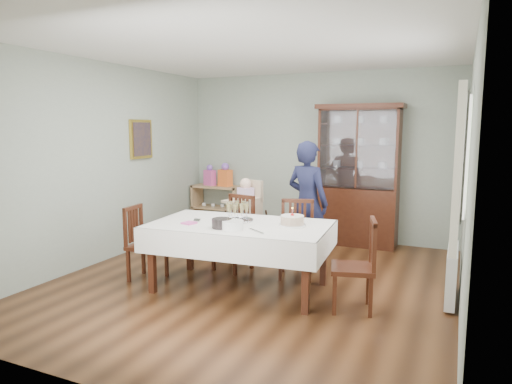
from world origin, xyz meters
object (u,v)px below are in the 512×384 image
Objects in this scene: chair_end_right at (354,283)px; chair_far_right at (296,254)px; high_chair at (246,225)px; birthday_cake at (292,221)px; gift_bag_pink at (210,176)px; woman at (307,203)px; chair_far_left at (234,248)px; dining_table at (240,256)px; china_cabinet at (358,173)px; chair_end_left at (146,258)px; champagne_tray at (238,215)px; sideboard at (217,208)px; gift_bag_orange at (225,176)px.

chair_far_right is at bearing -144.83° from chair_end_right.
high_chair is 1.63m from birthday_cake.
woman is at bearing -29.68° from gift_bag_pink.
chair_end_right is (1.71, -0.69, -0.01)m from chair_far_left.
chair_far_left is (-0.40, 0.62, -0.10)m from dining_table.
china_cabinet reaches higher than woman.
chair_end_left is 1.87m from birthday_cake.
chair_end_right is 0.56× the size of woman.
champagne_tray is 0.97× the size of gift_bag_pink.
sideboard is 3.35m from birthday_cake.
chair_end_left is (0.52, -2.72, -0.13)m from sideboard.
chair_far_right reaches higher than dining_table.
chair_far_right is 1.05× the size of chair_end_left.
gift_bag_pink reaches higher than chair_end_left.
dining_table is at bearing -53.93° from gift_bag_pink.
gift_bag_orange reaches higher than champagne_tray.
birthday_cake is (0.57, 0.14, 0.43)m from dining_table.
gift_bag_orange reaches higher than chair_far_left.
chair_far_right is 2.54× the size of gift_bag_pink.
sideboard is 0.95× the size of chair_far_left.
chair_far_right is 2.61× the size of champagne_tray.
champagne_tray reaches higher than chair_far_left.
china_cabinet is 2.44× the size of chair_end_left.
high_chair is (-0.92, 0.01, -0.39)m from woman.
chair_far_right is 1.82m from chair_end_left.
gift_bag_orange is at bearing 132.08° from chair_far_left.
gift_bag_orange reaches higher than sideboard.
sideboard is (-2.50, 0.02, -0.72)m from china_cabinet.
high_chair is at bearing 112.75° from dining_table.
champagne_tray is (1.63, -2.44, 0.43)m from sideboard.
chair_end_left is at bearing -167.94° from chair_far_right.
champagne_tray is at bearing -51.03° from high_chair.
china_cabinet reaches higher than chair_end_right.
high_chair reaches higher than chair_far_left.
champagne_tray is (0.32, -0.51, 0.55)m from chair_far_left.
chair_end_right is 2.29m from high_chair.
gift_bag_pink is at bearing 179.97° from china_cabinet.
dining_table is at bearing -107.53° from chair_end_right.
chair_end_right is 4.15m from gift_bag_pink.
champagne_tray is at bearing 125.44° from dining_table.
woman reaches higher than chair_end_left.
chair_end_right is 2.27× the size of gift_bag_orange.
gift_bag_pink is at bearing 7.68° from chair_end_left.
chair_far_right is at bearing -43.38° from gift_bag_orange.
sideboard is 0.96× the size of chair_far_right.
chair_end_left reaches higher than sideboard.
chair_far_left is 0.84m from chair_far_right.
chair_far_right is 2.29× the size of gift_bag_orange.
sideboard is 2.34m from chair_far_left.
champagne_tray reaches higher than dining_table.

